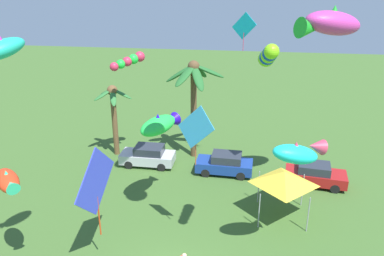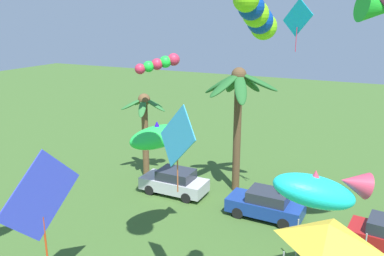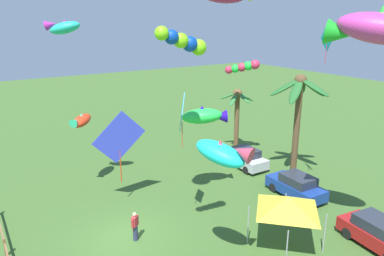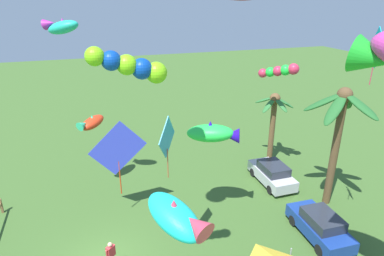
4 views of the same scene
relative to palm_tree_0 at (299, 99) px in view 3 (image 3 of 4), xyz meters
The scene contains 18 objects.
ground_plane 14.84m from the palm_tree_0, 85.40° to the right, with size 120.00×120.00×0.00m, color #3D6028.
palm_tree_0 is the anchor object (origin of this frame).
palm_tree_1 6.21m from the palm_tree_0, behind, with size 2.83×2.73×5.53m.
parked_car_0 10.45m from the palm_tree_0, 20.95° to the right, with size 4.07×2.13×1.51m.
parked_car_1 6.12m from the palm_tree_0, 44.59° to the right, with size 3.96×1.85×1.51m.
parked_car_2 6.14m from the palm_tree_0, 145.34° to the right, with size 3.91×1.76×1.51m.
spectator_0 14.25m from the palm_tree_0, 83.45° to the right, with size 0.41×0.46×1.59m.
festival_tent 10.08m from the palm_tree_0, 49.81° to the right, with size 2.86×2.86×2.85m.
kite_diamond_0 6.00m from the palm_tree_0, 31.18° to the right, with size 1.53×0.83×2.39m.
kite_fish_1 15.97m from the palm_tree_0, 108.56° to the right, with size 1.69×2.12×1.01m.
kite_tube_2 4.90m from the palm_tree_0, 160.40° to the right, with size 2.08×2.01×1.13m.
kite_fish_3 12.93m from the palm_tree_0, 61.33° to the right, with size 2.72×1.99×1.31m.
kite_fish_4 10.71m from the palm_tree_0, 32.43° to the right, with size 4.13×3.29×1.78m.
kite_diamond_5 10.66m from the palm_tree_0, 81.17° to the right, with size 1.85×1.14×2.98m.
kite_tube_6 13.80m from the palm_tree_0, 69.37° to the right, with size 0.69×2.31×1.18m.
kite_diamond_7 12.67m from the palm_tree_0, 102.44° to the right, with size 0.71×3.17×4.50m.
kite_fish_8 7.48m from the palm_tree_0, 96.04° to the right, with size 2.32×2.99×1.20m.
kite_fish_11 14.87m from the palm_tree_0, 114.51° to the right, with size 2.00×2.00×0.95m.
Camera 3 is at (15.97, -6.11, 11.00)m, focal length 34.25 mm.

